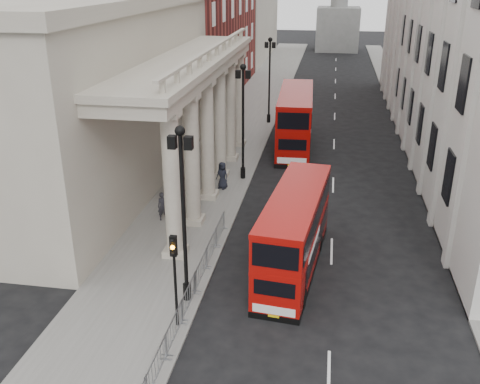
{
  "coord_description": "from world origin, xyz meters",
  "views": [
    {
      "loc": [
        5.36,
        -16.41,
        14.24
      ],
      "look_at": [
        0.86,
        10.09,
        3.13
      ],
      "focal_mm": 40.0,
      "sensor_mm": 36.0,
      "label": 1
    }
  ],
  "objects_px": {
    "bus_far": "(295,119)",
    "lamp_post_north": "(270,75)",
    "pedestrian_b": "(180,180)",
    "bus_near": "(294,231)",
    "pedestrian_a": "(163,206)",
    "pedestrian_c": "(222,175)",
    "traffic_light": "(174,265)",
    "lamp_post_mid": "(243,114)",
    "lamp_post_south": "(183,205)"
  },
  "relations": [
    {
      "from": "traffic_light",
      "to": "pedestrian_c",
      "type": "height_order",
      "value": "traffic_light"
    },
    {
      "from": "bus_near",
      "to": "traffic_light",
      "type": "bearing_deg",
      "value": -121.97
    },
    {
      "from": "lamp_post_mid",
      "to": "lamp_post_south",
      "type": "bearing_deg",
      "value": -90.0
    },
    {
      "from": "lamp_post_north",
      "to": "bus_far",
      "type": "distance_m",
      "value": 8.54
    },
    {
      "from": "lamp_post_south",
      "to": "pedestrian_c",
      "type": "xyz_separation_m",
      "value": [
        -1.09,
        13.75,
        -3.83
      ]
    },
    {
      "from": "pedestrian_c",
      "to": "pedestrian_a",
      "type": "bearing_deg",
      "value": -89.69
    },
    {
      "from": "bus_far",
      "to": "lamp_post_north",
      "type": "bearing_deg",
      "value": 110.38
    },
    {
      "from": "bus_far",
      "to": "pedestrian_c",
      "type": "height_order",
      "value": "bus_far"
    },
    {
      "from": "lamp_post_mid",
      "to": "pedestrian_c",
      "type": "xyz_separation_m",
      "value": [
        -1.09,
        -2.25,
        -3.83
      ]
    },
    {
      "from": "lamp_post_south",
      "to": "traffic_light",
      "type": "bearing_deg",
      "value": -87.16
    },
    {
      "from": "bus_far",
      "to": "pedestrian_c",
      "type": "xyz_separation_m",
      "value": [
        -4.24,
        -10.68,
        -1.48
      ]
    },
    {
      "from": "traffic_light",
      "to": "pedestrian_b",
      "type": "xyz_separation_m",
      "value": [
        -3.98,
        14.89,
        -2.19
      ]
    },
    {
      "from": "lamp_post_north",
      "to": "lamp_post_south",
      "type": "bearing_deg",
      "value": -90.0
    },
    {
      "from": "lamp_post_south",
      "to": "bus_near",
      "type": "relative_size",
      "value": 0.85
    },
    {
      "from": "lamp_post_north",
      "to": "traffic_light",
      "type": "distance_m",
      "value": 34.07
    },
    {
      "from": "lamp_post_mid",
      "to": "bus_near",
      "type": "height_order",
      "value": "lamp_post_mid"
    },
    {
      "from": "lamp_post_mid",
      "to": "lamp_post_north",
      "type": "distance_m",
      "value": 16.0
    },
    {
      "from": "lamp_post_south",
      "to": "pedestrian_a",
      "type": "xyz_separation_m",
      "value": [
        -3.65,
        8.11,
        -3.91
      ]
    },
    {
      "from": "lamp_post_south",
      "to": "lamp_post_north",
      "type": "xyz_separation_m",
      "value": [
        0.0,
        32.0,
        0.0
      ]
    },
    {
      "from": "bus_far",
      "to": "pedestrian_b",
      "type": "distance_m",
      "value": 13.62
    },
    {
      "from": "bus_near",
      "to": "pedestrian_c",
      "type": "height_order",
      "value": "bus_near"
    },
    {
      "from": "pedestrian_c",
      "to": "pedestrian_b",
      "type": "bearing_deg",
      "value": -137.86
    },
    {
      "from": "pedestrian_c",
      "to": "lamp_post_mid",
      "type": "bearing_deg",
      "value": 89.06
    },
    {
      "from": "bus_far",
      "to": "pedestrian_b",
      "type": "xyz_separation_m",
      "value": [
        -7.03,
        -11.55,
        -1.64
      ]
    },
    {
      "from": "lamp_post_south",
      "to": "bus_far",
      "type": "height_order",
      "value": "lamp_post_south"
    },
    {
      "from": "pedestrian_a",
      "to": "pedestrian_c",
      "type": "distance_m",
      "value": 6.19
    },
    {
      "from": "traffic_light",
      "to": "pedestrian_c",
      "type": "relative_size",
      "value": 2.23
    },
    {
      "from": "lamp_post_south",
      "to": "traffic_light",
      "type": "distance_m",
      "value": 2.71
    },
    {
      "from": "lamp_post_south",
      "to": "bus_near",
      "type": "bearing_deg",
      "value": 39.42
    },
    {
      "from": "lamp_post_north",
      "to": "traffic_light",
      "type": "xyz_separation_m",
      "value": [
        0.1,
        -34.02,
        -1.8
      ]
    },
    {
      "from": "lamp_post_mid",
      "to": "pedestrian_c",
      "type": "bearing_deg",
      "value": -115.74
    },
    {
      "from": "traffic_light",
      "to": "bus_far",
      "type": "bearing_deg",
      "value": 83.41
    },
    {
      "from": "lamp_post_north",
      "to": "pedestrian_a",
      "type": "height_order",
      "value": "lamp_post_north"
    },
    {
      "from": "lamp_post_north",
      "to": "traffic_light",
      "type": "relative_size",
      "value": 1.93
    },
    {
      "from": "lamp_post_north",
      "to": "bus_near",
      "type": "xyz_separation_m",
      "value": [
        4.64,
        -28.19,
        -2.75
      ]
    },
    {
      "from": "lamp_post_mid",
      "to": "pedestrian_c",
      "type": "relative_size",
      "value": 4.31
    },
    {
      "from": "bus_far",
      "to": "pedestrian_a",
      "type": "relative_size",
      "value": 6.47
    },
    {
      "from": "traffic_light",
      "to": "bus_far",
      "type": "height_order",
      "value": "bus_far"
    },
    {
      "from": "lamp_post_mid",
      "to": "pedestrian_a",
      "type": "height_order",
      "value": "lamp_post_mid"
    },
    {
      "from": "lamp_post_mid",
      "to": "lamp_post_north",
      "type": "relative_size",
      "value": 1.0
    },
    {
      "from": "lamp_post_north",
      "to": "pedestrian_c",
      "type": "relative_size",
      "value": 4.31
    },
    {
      "from": "bus_near",
      "to": "pedestrian_a",
      "type": "bearing_deg",
      "value": 158.51
    },
    {
      "from": "bus_near",
      "to": "pedestrian_a",
      "type": "distance_m",
      "value": 9.41
    },
    {
      "from": "lamp_post_north",
      "to": "bus_far",
      "type": "height_order",
      "value": "lamp_post_north"
    },
    {
      "from": "lamp_post_mid",
      "to": "lamp_post_north",
      "type": "height_order",
      "value": "same"
    },
    {
      "from": "lamp_post_north",
      "to": "pedestrian_c",
      "type": "distance_m",
      "value": 18.68
    },
    {
      "from": "lamp_post_south",
      "to": "pedestrian_a",
      "type": "distance_m",
      "value": 9.72
    },
    {
      "from": "lamp_post_north",
      "to": "bus_near",
      "type": "distance_m",
      "value": 28.7
    },
    {
      "from": "lamp_post_north",
      "to": "traffic_light",
      "type": "height_order",
      "value": "lamp_post_north"
    },
    {
      "from": "pedestrian_a",
      "to": "pedestrian_b",
      "type": "xyz_separation_m",
      "value": [
        -0.22,
        4.76,
        -0.08
      ]
    }
  ]
}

